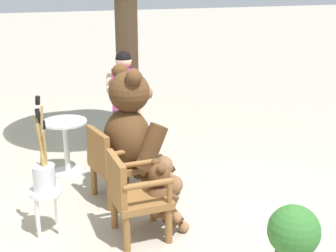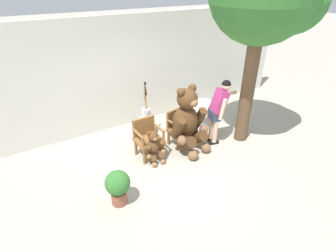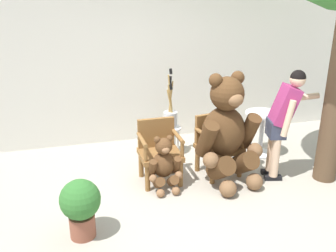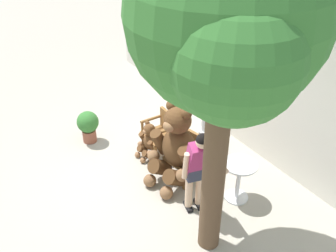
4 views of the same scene
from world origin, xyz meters
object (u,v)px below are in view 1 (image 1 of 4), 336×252
at_px(round_side_table, 66,141).
at_px(potted_plant, 293,238).
at_px(person_visitor, 125,102).
at_px(brush_bucket, 44,173).
at_px(wooden_chair_left, 134,194).
at_px(wooden_chair_right, 113,162).
at_px(teddy_bear_small, 162,197).
at_px(white_stool, 46,200).
at_px(teddy_bear_large, 134,134).

relative_size(round_side_table, potted_plant, 1.06).
xyz_separation_m(person_visitor, brush_bucket, (-1.27, 1.17, -0.28)).
xyz_separation_m(wooden_chair_left, potted_plant, (-1.12, -1.05, -0.07)).
bearing_deg(wooden_chair_right, teddy_bear_small, -161.85).
height_order(teddy_bear_small, brush_bucket, brush_bucket).
bearing_deg(round_side_table, potted_plant, -153.80).
distance_m(person_visitor, white_stool, 1.82).
distance_m(teddy_bear_small, potted_plant, 1.36).
relative_size(wooden_chair_left, white_stool, 1.87).
bearing_deg(wooden_chair_right, brush_bucket, 120.79).
bearing_deg(teddy_bear_small, person_visitor, -3.11).
bearing_deg(round_side_table, teddy_bear_small, -159.50).
relative_size(person_visitor, potted_plant, 2.30).
bearing_deg(teddy_bear_large, wooden_chair_right, 95.75).
distance_m(brush_bucket, round_side_table, 1.48).
bearing_deg(potted_plant, round_side_table, 26.20).
height_order(wooden_chair_left, brush_bucket, brush_bucket).
relative_size(teddy_bear_small, brush_bucket, 0.79).
xyz_separation_m(round_side_table, potted_plant, (-2.91, -1.43, -0.05)).
distance_m(teddy_bear_large, round_side_table, 1.15).
height_order(teddy_bear_large, potted_plant, teddy_bear_large).
height_order(wooden_chair_right, round_side_table, wooden_chair_right).
xyz_separation_m(wooden_chair_right, brush_bucket, (-0.48, 0.80, 0.19)).
distance_m(wooden_chair_left, teddy_bear_small, 0.30).
xyz_separation_m(wooden_chair_right, teddy_bear_small, (-0.86, -0.28, -0.09)).
bearing_deg(brush_bucket, wooden_chair_left, -115.81).
bearing_deg(potted_plant, teddy_bear_large, 21.31).
bearing_deg(potted_plant, wooden_chair_left, 43.02).
bearing_deg(potted_plant, person_visitor, 13.62).
height_order(person_visitor, brush_bucket, person_visitor).
relative_size(wooden_chair_right, brush_bucket, 0.90).
distance_m(teddy_bear_small, round_side_table, 1.91).
bearing_deg(teddy_bear_small, round_side_table, 20.50).
xyz_separation_m(wooden_chair_left, teddy_bear_small, (0.00, -0.28, -0.09)).
distance_m(teddy_bear_small, person_visitor, 1.75).
bearing_deg(brush_bucket, wooden_chair_right, -59.21).
bearing_deg(person_visitor, brush_bucket, 137.45).
xyz_separation_m(teddy_bear_large, teddy_bear_small, (-0.89, -0.02, -0.38)).
height_order(wooden_chair_left, wooden_chair_right, same).
distance_m(wooden_chair_left, round_side_table, 1.83).
relative_size(teddy_bear_large, white_stool, 3.35).
distance_m(wooden_chair_left, potted_plant, 1.53).
height_order(wooden_chair_right, teddy_bear_large, teddy_bear_large).
height_order(teddy_bear_large, round_side_table, teddy_bear_large).
distance_m(wooden_chair_right, person_visitor, 0.99).
height_order(brush_bucket, potted_plant, brush_bucket).
height_order(white_stool, round_side_table, round_side_table).
xyz_separation_m(teddy_bear_large, potted_plant, (-2.01, -0.78, -0.36)).
bearing_deg(teddy_bear_large, white_stool, 115.28).
relative_size(brush_bucket, potted_plant, 1.41).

